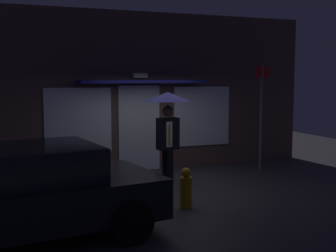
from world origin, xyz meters
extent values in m
plane|color=#38353A|center=(0.00, 0.00, 0.00)|extent=(18.00, 18.00, 0.00)
cube|color=brown|center=(0.00, 2.35, 2.03)|extent=(9.64, 0.30, 4.07)
cube|color=white|center=(0.00, 2.18, 1.10)|extent=(1.10, 0.04, 2.20)
cube|color=white|center=(-1.56, 2.18, 1.35)|extent=(1.64, 0.04, 1.60)
cube|color=white|center=(1.79, 2.18, 1.35)|extent=(1.64, 0.04, 1.60)
cube|color=white|center=(0.00, 2.10, 2.45)|extent=(0.36, 0.16, 0.12)
cube|color=navy|center=(0.00, 1.85, 2.30)|extent=(3.20, 0.70, 0.08)
cylinder|color=black|center=(0.00, 0.05, 0.42)|extent=(0.15, 0.15, 0.85)
cylinder|color=black|center=(-0.02, 0.25, 0.42)|extent=(0.15, 0.15, 0.85)
cube|color=black|center=(-0.01, 0.15, 1.19)|extent=(0.49, 0.30, 0.69)
cube|color=silver|center=(-0.03, 0.02, 1.19)|extent=(0.14, 0.04, 0.55)
cube|color=#B28C19|center=(-0.03, 0.02, 1.17)|extent=(0.05, 0.03, 0.44)
sphere|color=#A4775D|center=(-0.01, 0.15, 1.68)|extent=(0.23, 0.23, 0.23)
cylinder|color=slate|center=(-0.01, 0.15, 1.66)|extent=(0.02, 0.02, 0.86)
cone|color=#14144C|center=(-0.01, 0.15, 1.99)|extent=(1.01, 1.01, 0.20)
cube|color=black|center=(-3.31, -2.05, 0.57)|extent=(4.54, 2.38, 0.61)
cube|color=black|center=(-3.31, -2.05, 1.14)|extent=(2.62, 1.92, 0.52)
cylinder|color=black|center=(-1.97, -0.95, 0.32)|extent=(0.66, 0.30, 0.64)
cylinder|color=black|center=(-1.73, -2.77, 0.32)|extent=(0.66, 0.30, 0.64)
cylinder|color=#595B60|center=(2.88, 0.96, 1.39)|extent=(0.07, 0.07, 2.79)
cube|color=red|center=(2.88, 0.94, 2.54)|extent=(0.40, 0.02, 0.30)
cylinder|color=slate|center=(-1.42, 1.09, 0.34)|extent=(0.24, 0.24, 0.68)
cylinder|color=gold|center=(-0.26, -1.39, 0.29)|extent=(0.23, 0.23, 0.57)
sphere|color=gold|center=(-0.26, -1.39, 0.66)|extent=(0.18, 0.18, 0.18)
camera|label=1|loc=(-3.54, -8.77, 2.40)|focal=47.94mm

